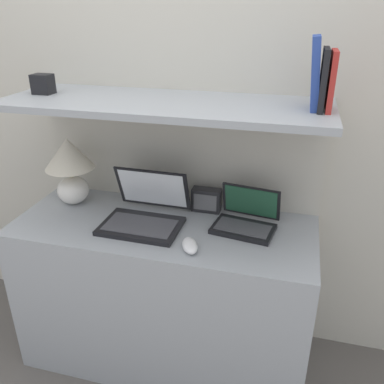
% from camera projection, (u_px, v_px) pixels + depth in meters
% --- Properties ---
extents(wall_back, '(6.00, 0.05, 2.40)m').
position_uv_depth(wall_back, '(182.00, 112.00, 1.92)').
color(wall_back, beige).
rests_on(wall_back, ground_plane).
extents(desk, '(1.35, 0.54, 0.77)m').
position_uv_depth(desk, '(165.00, 294.00, 1.98)').
color(desk, '#999EA3').
rests_on(desk, ground_plane).
extents(back_riser, '(1.35, 0.04, 1.28)m').
position_uv_depth(back_riser, '(181.00, 220.00, 2.12)').
color(back_riser, beige).
rests_on(back_riser, ground_plane).
extents(shelf, '(1.35, 0.48, 0.03)m').
position_uv_depth(shelf, '(164.00, 104.00, 1.65)').
color(shelf, '#999EA3').
rests_on(shelf, back_riser).
extents(table_lamp, '(0.23, 0.23, 0.33)m').
position_uv_depth(table_lamp, '(70.00, 164.00, 1.94)').
color(table_lamp, white).
rests_on(table_lamp, desk).
extents(laptop_large, '(0.35, 0.32, 0.23)m').
position_uv_depth(laptop_large, '(145.00, 214.00, 1.81)').
color(laptop_large, black).
rests_on(laptop_large, desk).
extents(laptop_small, '(0.29, 0.25, 0.17)m').
position_uv_depth(laptop_small, '(246.00, 220.00, 1.78)').
color(laptop_small, black).
rests_on(laptop_small, desk).
extents(computer_mouse, '(0.10, 0.13, 0.04)m').
position_uv_depth(computer_mouse, '(190.00, 246.00, 1.62)').
color(computer_mouse, white).
rests_on(computer_mouse, desk).
extents(router_box, '(0.14, 0.06, 0.11)m').
position_uv_depth(router_box, '(206.00, 200.00, 1.92)').
color(router_box, black).
rests_on(router_box, desk).
extents(book_red, '(0.02, 0.15, 0.21)m').
position_uv_depth(book_red, '(331.00, 81.00, 1.45)').
color(book_red, '#A82823').
rests_on(book_red, shelf).
extents(book_black, '(0.02, 0.16, 0.22)m').
position_uv_depth(book_black, '(323.00, 80.00, 1.46)').
color(book_black, black).
rests_on(book_black, shelf).
extents(book_blue, '(0.05, 0.12, 0.26)m').
position_uv_depth(book_blue, '(315.00, 74.00, 1.46)').
color(book_blue, '#284293').
rests_on(book_blue, shelf).
extents(shelf_gadget, '(0.08, 0.07, 0.08)m').
position_uv_depth(shelf_gadget, '(43.00, 84.00, 1.76)').
color(shelf_gadget, black).
rests_on(shelf_gadget, shelf).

